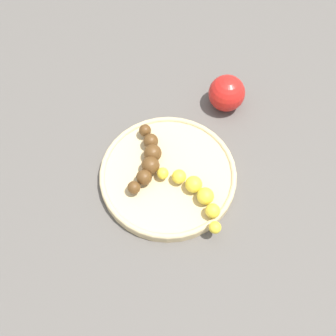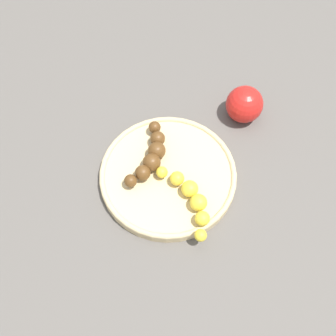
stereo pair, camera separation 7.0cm
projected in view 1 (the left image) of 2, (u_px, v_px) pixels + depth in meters
ground_plane at (168, 178)px, 0.74m from camera, size 2.40×2.40×0.00m
fruit_bowl at (168, 175)px, 0.73m from camera, size 0.25×0.25×0.02m
banana_yellow at (196, 193)px, 0.69m from camera, size 0.09×0.14×0.03m
banana_overripe at (148, 159)px, 0.72m from camera, size 0.14×0.07×0.03m
apple_red at (227, 93)px, 0.79m from camera, size 0.07×0.07×0.07m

